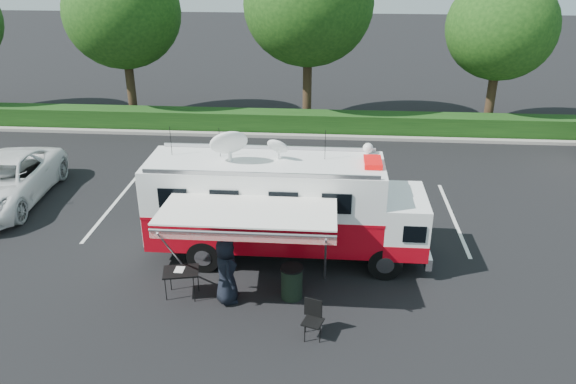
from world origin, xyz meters
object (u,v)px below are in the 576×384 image
Objects in this scene: white_suv at (8,202)px; folding_table at (181,272)px; trash_bin at (292,282)px; command_truck at (284,206)px.

white_suv reaches higher than folding_table.
trash_bin is at bearing 3.26° from folding_table.
command_truck reaches higher than trash_bin.
trash_bin reaches higher than white_suv.
command_truck is 7.82× the size of folding_table.
command_truck is 1.38× the size of white_suv.
command_truck reaches higher than white_suv.
folding_table is (7.77, -5.26, 0.74)m from white_suv.
trash_bin is at bearing -29.41° from white_suv.
trash_bin is at bearing -79.99° from command_truck.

